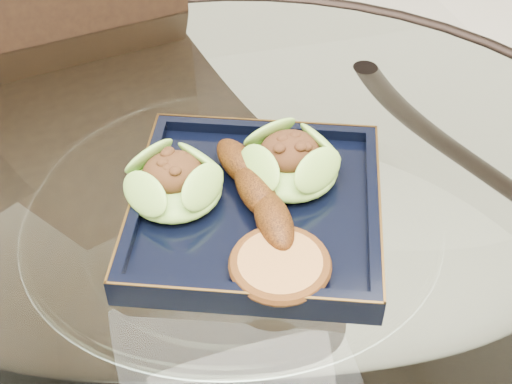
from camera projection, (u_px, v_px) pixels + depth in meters
name	position (u px, v px, depth m)	size (l,w,h in m)	color
dining_table	(236.00, 338.00, 0.88)	(1.13, 1.13, 0.77)	white
dining_chair	(98.00, 179.00, 1.13)	(0.49, 0.49, 1.02)	black
navy_plate	(256.00, 212.00, 0.79)	(0.27, 0.27, 0.02)	black
lettuce_wrap_left	(174.00, 184.00, 0.78)	(0.11, 0.11, 0.04)	#548F29
lettuce_wrap_right	(290.00, 164.00, 0.80)	(0.11, 0.11, 0.04)	#6AA22F
roasted_plantain	(256.00, 191.00, 0.77)	(0.18, 0.04, 0.03)	#5B2A09
crumb_patty	(280.00, 266.00, 0.71)	(0.09, 0.09, 0.02)	#A97438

